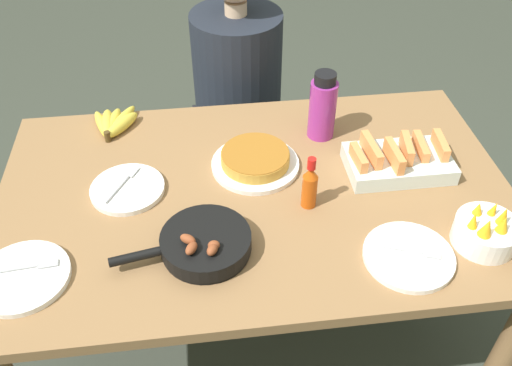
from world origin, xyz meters
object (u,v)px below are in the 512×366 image
(banana_bunch, at_px, (114,124))
(skillet, at_px, (204,244))
(empty_plate_far_right, at_px, (127,189))
(hot_sauce_bottle, at_px, (310,185))
(frittata_plate_center, at_px, (255,160))
(water_bottle, at_px, (323,107))
(empty_plate_near_front, at_px, (23,277))
(melon_tray, at_px, (398,161))
(empty_plate_far_left, at_px, (409,256))
(person_figure, at_px, (239,115))
(fruit_bowl_mango, at_px, (486,231))

(banana_bunch, distance_m, skillet, 0.63)
(empty_plate_far_right, distance_m, hot_sauce_bottle, 0.52)
(banana_bunch, xyz_separation_m, skillet, (0.27, -0.57, 0.01))
(banana_bunch, bearing_deg, hot_sauce_bottle, -37.65)
(banana_bunch, height_order, skillet, skillet)
(hot_sauce_bottle, bearing_deg, frittata_plate_center, 124.68)
(hot_sauce_bottle, bearing_deg, water_bottle, 72.17)
(banana_bunch, relative_size, empty_plate_near_front, 0.83)
(skillet, distance_m, empty_plate_far_right, 0.33)
(melon_tray, xyz_separation_m, skillet, (-0.59, -0.25, -0.01))
(melon_tray, distance_m, empty_plate_near_front, 1.08)
(frittata_plate_center, bearing_deg, hot_sauce_bottle, -55.32)
(empty_plate_near_front, xyz_separation_m, empty_plate_far_left, (0.96, -0.05, -0.00))
(melon_tray, height_order, water_bottle, water_bottle)
(melon_tray, distance_m, person_figure, 0.86)
(person_figure, bearing_deg, banana_bunch, -139.58)
(skillet, xyz_separation_m, frittata_plate_center, (0.17, 0.32, -0.00))
(empty_plate_far_left, bearing_deg, person_figure, 107.78)
(skillet, bearing_deg, empty_plate_far_left, 159.34)
(fruit_bowl_mango, height_order, water_bottle, water_bottle)
(melon_tray, height_order, empty_plate_far_right, melon_tray)
(water_bottle, bearing_deg, melon_tray, -46.81)
(water_bottle, bearing_deg, hot_sauce_bottle, -107.83)
(frittata_plate_center, xyz_separation_m, empty_plate_near_front, (-0.62, -0.36, -0.02))
(skillet, height_order, empty_plate_far_left, skillet)
(melon_tray, relative_size, empty_plate_far_left, 1.33)
(frittata_plate_center, height_order, person_figure, person_figure)
(melon_tray, bearing_deg, empty_plate_far_left, -103.20)
(fruit_bowl_mango, bearing_deg, empty_plate_near_front, 178.92)
(hot_sauce_bottle, bearing_deg, melon_tray, 21.65)
(water_bottle, bearing_deg, person_figure, 114.21)
(melon_tray, height_order, fruit_bowl_mango, fruit_bowl_mango)
(melon_tray, height_order, hot_sauce_bottle, hot_sauce_bottle)
(empty_plate_near_front, distance_m, hot_sauce_bottle, 0.76)
(empty_plate_far_right, bearing_deg, banana_bunch, 100.65)
(frittata_plate_center, relative_size, water_bottle, 1.18)
(empty_plate_near_front, xyz_separation_m, fruit_bowl_mango, (1.17, -0.02, 0.03))
(banana_bunch, bearing_deg, fruit_bowl_mango, -32.56)
(frittata_plate_center, bearing_deg, fruit_bowl_mango, -34.53)
(skillet, relative_size, person_figure, 0.31)
(fruit_bowl_mango, bearing_deg, banana_bunch, 147.44)
(banana_bunch, xyz_separation_m, hot_sauce_bottle, (0.57, -0.44, 0.05))
(frittata_plate_center, bearing_deg, water_bottle, 30.66)
(frittata_plate_center, distance_m, empty_plate_far_right, 0.38)
(empty_plate_far_right, bearing_deg, empty_plate_far_left, -25.60)
(water_bottle, bearing_deg, empty_plate_far_right, -161.82)
(empty_plate_far_left, xyz_separation_m, fruit_bowl_mango, (0.21, 0.03, 0.03))
(frittata_plate_center, relative_size, hot_sauce_bottle, 1.61)
(fruit_bowl_mango, bearing_deg, hot_sauce_bottle, 155.25)
(fruit_bowl_mango, bearing_deg, skillet, 175.30)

